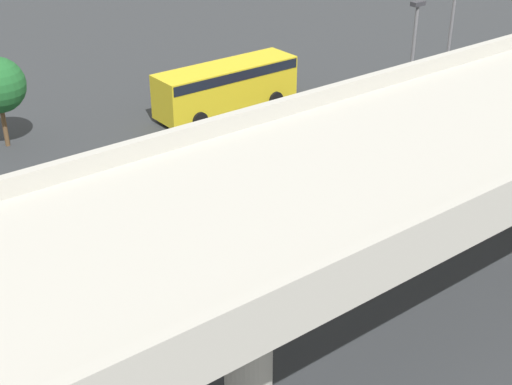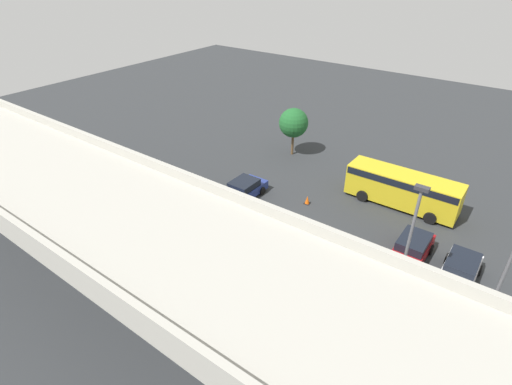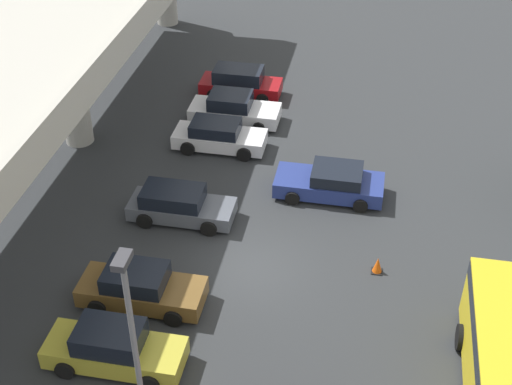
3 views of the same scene
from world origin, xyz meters
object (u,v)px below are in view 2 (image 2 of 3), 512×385
(parked_car_2, at_px, (330,292))
(parked_car_6, at_px, (164,210))
(parked_car_5, at_px, (242,190))
(tree_front_left, at_px, (294,123))
(parked_car_0, at_px, (460,271))
(lamp_post_mid_lot, at_px, (510,261))
(parked_car_3, at_px, (285,272))
(lamp_post_near_aisle, at_px, (409,240))
(parked_car_8, at_px, (116,188))
(shuttle_bus, at_px, (403,187))
(parked_car_7, at_px, (142,198))
(parked_car_4, at_px, (220,241))
(parked_car_1, at_px, (411,250))
(traffic_cone, at_px, (307,200))

(parked_car_2, height_order, parked_car_6, parked_car_2)
(parked_car_5, distance_m, tree_front_left, 10.01)
(parked_car_0, height_order, lamp_post_mid_lot, lamp_post_mid_lot)
(parked_car_3, distance_m, lamp_post_near_aisle, 7.57)
(parked_car_8, relative_size, tree_front_left, 0.94)
(shuttle_bus, bearing_deg, parked_car_5, -148.79)
(lamp_post_mid_lot, bearing_deg, parked_car_7, 7.26)
(parked_car_2, height_order, parked_car_7, parked_car_2)
(parked_car_6, xyz_separation_m, parked_car_8, (5.63, 0.10, 0.09))
(parked_car_4, distance_m, shuttle_bus, 15.15)
(parked_car_4, xyz_separation_m, lamp_post_mid_lot, (-15.85, -3.64, 3.81))
(parked_car_8, height_order, tree_front_left, tree_front_left)
(parked_car_7, height_order, parked_car_8, parked_car_8)
(parked_car_3, bearing_deg, parked_car_7, 87.82)
(parked_car_0, relative_size, lamp_post_mid_lot, 0.58)
(parked_car_5, relative_size, tree_front_left, 1.02)
(parked_car_0, xyz_separation_m, parked_car_4, (13.84, 6.45, -0.01))
(parked_car_3, relative_size, shuttle_bus, 0.54)
(parked_car_1, distance_m, parked_car_3, 8.64)
(parked_car_0, height_order, parked_car_1, parked_car_1)
(parked_car_2, relative_size, parked_car_3, 1.02)
(lamp_post_mid_lot, bearing_deg, parked_car_5, -7.86)
(parked_car_1, relative_size, parked_car_4, 1.06)
(lamp_post_mid_lot, xyz_separation_m, tree_front_left, (19.90, -12.19, -1.20))
(parked_car_7, distance_m, tree_front_left, 16.17)
(parked_car_5, distance_m, traffic_cone, 5.38)
(parked_car_1, height_order, parked_car_2, parked_car_2)
(parked_car_2, relative_size, lamp_post_mid_lot, 0.62)
(parked_car_3, xyz_separation_m, parked_car_5, (8.19, -6.24, -0.06))
(parked_car_1, relative_size, parked_car_2, 1.02)
(parked_car_5, distance_m, parked_car_7, 8.03)
(parked_car_6, distance_m, lamp_post_mid_lot, 22.31)
(parked_car_2, distance_m, shuttle_bus, 12.83)
(parked_car_0, distance_m, lamp_post_mid_lot, 5.13)
(lamp_post_near_aisle, bearing_deg, lamp_post_mid_lot, -162.93)
(parked_car_5, bearing_deg, parked_car_4, 25.31)
(parked_car_4, distance_m, traffic_cone, 8.81)
(parked_car_1, bearing_deg, tree_front_left, -121.80)
(parked_car_2, distance_m, parked_car_7, 16.85)
(parked_car_7, distance_m, parked_car_8, 2.93)
(parked_car_0, xyz_separation_m, parked_car_3, (8.60, 6.45, 0.01))
(parked_car_0, height_order, shuttle_bus, shuttle_bus)
(lamp_post_near_aisle, height_order, lamp_post_mid_lot, lamp_post_near_aisle)
(parked_car_3, distance_m, lamp_post_mid_lot, 11.84)
(parked_car_6, relative_size, tree_front_left, 0.95)
(parked_car_6, height_order, lamp_post_mid_lot, lamp_post_mid_lot)
(parked_car_0, distance_m, parked_car_7, 23.21)
(parked_car_1, bearing_deg, parked_car_6, -69.38)
(parked_car_6, height_order, parked_car_8, parked_car_8)
(parked_car_1, xyz_separation_m, parked_car_3, (5.54, 6.63, -0.02))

